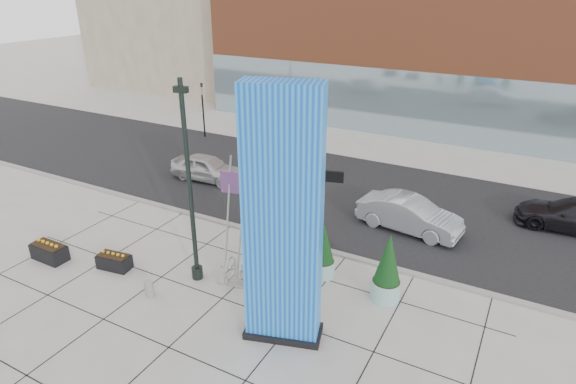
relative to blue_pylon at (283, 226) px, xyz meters
The scene contains 19 objects.
ground 5.98m from the blue_pylon, 157.89° to the left, with size 160.00×160.00×0.00m, color #9E9991.
street_asphalt 12.97m from the blue_pylon, 108.99° to the left, with size 80.00×12.00×0.02m, color black.
curb_edge 8.02m from the blue_pylon, 125.42° to the left, with size 80.00×0.30×0.12m, color gray.
tower_podium 28.81m from the blue_pylon, 95.98° to the left, with size 34.00×10.00×11.00m, color #A3512F.
tower_glass_front 24.07m from the blue_pylon, 97.18° to the left, with size 34.00×0.60×5.00m, color #8CA5B2.
blue_pylon is the anchor object (origin of this frame).
lamp_post 4.92m from the blue_pylon, 164.53° to the left, with size 0.53×0.44×8.03m.
public_art_sculpture 4.34m from the blue_pylon, 142.13° to the left, with size 2.47×1.50×5.28m.
concrete_bollard 6.72m from the blue_pylon, behind, with size 0.34×0.34×0.65m, color gray.
overhead_street_sign 5.61m from the blue_pylon, 104.12° to the left, with size 1.77×0.64×3.80m.
round_planter_east 5.15m from the blue_pylon, 55.84° to the left, with size 1.11×1.11×2.78m.
round_planter_mid 4.90m from the blue_pylon, 94.51° to the left, with size 0.97×0.97×2.42m.
round_planter_west 4.99m from the blue_pylon, 122.71° to the left, with size 1.06×1.06×2.65m.
box_planter_north 9.01m from the blue_pylon, behind, with size 1.46×0.88×0.76m.
box_planter_south 11.76m from the blue_pylon, behind, with size 1.59×0.80×0.87m.
car_white_west 14.84m from the blue_pylon, 137.17° to the left, with size 1.80×4.46×1.52m, color silver.
car_silver_mid 10.05m from the blue_pylon, 79.69° to the left, with size 1.72×4.93×1.62m, color #A7A8AE.
car_dark_east 16.05m from the blue_pylon, 56.49° to the left, with size 2.15×5.30×1.54m, color black.
traffic_signal 23.15m from the blue_pylon, 133.90° to the left, with size 0.15×0.18×4.10m.
Camera 1 is at (10.31, -12.98, 11.10)m, focal length 30.00 mm.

